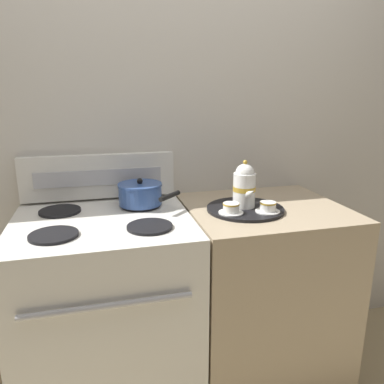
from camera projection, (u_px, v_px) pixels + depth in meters
The scene contains 11 objects.
ground_plane at pixel (187, 382), 1.96m from camera, with size 6.00×6.00×0.00m, color tan.
wall_back at pixel (171, 163), 2.01m from camera, with size 6.00×0.05×2.20m.
stove at pixel (109, 314), 1.75m from camera, with size 0.77×0.71×0.95m.
control_panel at pixel (99, 176), 1.88m from camera, with size 0.76×0.05×0.22m.
side_counter at pixel (260, 293), 1.93m from camera, with size 0.75×0.68×0.94m.
saucepan at pixel (141, 194), 1.79m from camera, with size 0.28×0.29×0.13m.
serving_tray at pixel (245, 209), 1.75m from camera, with size 0.36×0.36×0.01m.
teapot at pixel (244, 186), 1.73m from camera, with size 0.11×0.17×0.22m.
teacup_left at pixel (231, 208), 1.66m from camera, with size 0.11×0.11×0.05m.
teacup_right at pixel (268, 207), 1.67m from camera, with size 0.11×0.11×0.05m.
creamer_jug at pixel (243, 193), 1.86m from camera, with size 0.07×0.07×0.07m.
Camera 1 is at (-0.38, -1.58, 1.48)m, focal length 35.00 mm.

